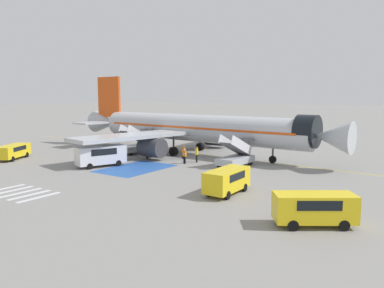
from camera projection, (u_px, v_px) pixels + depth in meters
name	position (u px, v px, depth m)	size (l,w,h in m)	color
ground_plane	(192.00, 155.00, 48.49)	(600.00, 600.00, 0.00)	gray
apron_leadline_yellow	(197.00, 154.00, 49.03)	(0.20, 74.77, 0.01)	gold
apron_stand_patch_blue	(136.00, 168.00, 39.43)	(5.38, 8.02, 0.01)	#2856A8
apron_walkway_bar_0	(4.00, 188.00, 30.81)	(0.44, 3.60, 0.01)	silver
apron_walkway_bar_1	(12.00, 191.00, 30.14)	(0.44, 3.60, 0.01)	silver
apron_walkway_bar_2	(21.00, 193.00, 29.47)	(0.44, 3.60, 0.01)	silver
apron_walkway_bar_3	(30.00, 195.00, 28.80)	(0.44, 3.60, 0.01)	silver
apron_walkway_bar_4	(39.00, 197.00, 28.13)	(0.44, 3.60, 0.01)	silver
airliner	(193.00, 128.00, 49.03)	(40.00, 32.21, 10.53)	#B7BCC4
boarding_stairs_forward	(236.00, 158.00, 40.41)	(2.48, 5.33, 3.63)	#ADB2BA
boarding_stairs_aft	(136.00, 146.00, 49.72)	(2.48, 5.33, 3.97)	#ADB2BA
fuel_tanker	(230.00, 127.00, 69.53)	(10.65, 3.50, 3.55)	#38383D
service_van_0	(227.00, 179.00, 29.04)	(1.89, 4.61, 1.94)	yellow
service_van_1	(13.00, 151.00, 44.92)	(4.15, 5.39, 1.72)	yellow
service_van_2	(101.00, 154.00, 40.33)	(3.51, 5.55, 2.22)	silver
service_van_3	(314.00, 207.00, 21.80)	(4.85, 4.09, 1.93)	yellow
ground_crew_0	(197.00, 153.00, 42.90)	(0.31, 0.47, 1.81)	black
ground_crew_1	(183.00, 151.00, 45.10)	(0.49, 0.40, 1.65)	black
ground_crew_2	(147.00, 150.00, 45.30)	(0.33, 0.47, 1.77)	black
ground_crew_3	(185.00, 155.00, 42.01)	(0.45, 0.28, 1.70)	black
traffic_cone_0	(117.00, 157.00, 44.92)	(0.49, 0.49, 0.54)	orange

